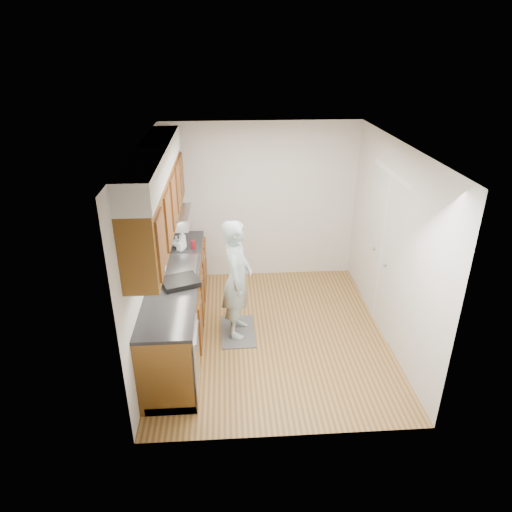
{
  "coord_description": "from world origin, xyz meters",
  "views": [
    {
      "loc": [
        -0.53,
        -5.04,
        3.55
      ],
      "look_at": [
        -0.18,
        0.25,
        1.04
      ],
      "focal_mm": 32.0,
      "sensor_mm": 36.0,
      "label": 1
    }
  ],
  "objects_px": {
    "person": "(237,272)",
    "soap_bottle_c": "(176,241)",
    "soap_bottle_b": "(180,244)",
    "soda_can": "(193,245)",
    "soap_bottle_a": "(182,239)",
    "dish_rack": "(180,282)"
  },
  "relations": [
    {
      "from": "soap_bottle_b",
      "to": "soap_bottle_c",
      "type": "xyz_separation_m",
      "value": [
        -0.06,
        0.12,
        -0.01
      ]
    },
    {
      "from": "soap_bottle_a",
      "to": "soap_bottle_c",
      "type": "relative_size",
      "value": 1.69
    },
    {
      "from": "soap_bottle_a",
      "to": "dish_rack",
      "type": "relative_size",
      "value": 0.67
    },
    {
      "from": "soap_bottle_a",
      "to": "soap_bottle_c",
      "type": "height_order",
      "value": "soap_bottle_a"
    },
    {
      "from": "soap_bottle_a",
      "to": "soap_bottle_b",
      "type": "bearing_deg",
      "value": -113.06
    },
    {
      "from": "person",
      "to": "soap_bottle_c",
      "type": "xyz_separation_m",
      "value": [
        -0.82,
        0.77,
        0.11
      ]
    },
    {
      "from": "dish_rack",
      "to": "soap_bottle_b",
      "type": "bearing_deg",
      "value": 74.22
    },
    {
      "from": "soap_bottle_c",
      "to": "soda_can",
      "type": "xyz_separation_m",
      "value": [
        0.23,
        -0.08,
        -0.02
      ]
    },
    {
      "from": "soap_bottle_c",
      "to": "soap_bottle_b",
      "type": "bearing_deg",
      "value": -62.55
    },
    {
      "from": "person",
      "to": "soap_bottle_c",
      "type": "distance_m",
      "value": 1.13
    },
    {
      "from": "person",
      "to": "soap_bottle_c",
      "type": "bearing_deg",
      "value": 55.47
    },
    {
      "from": "person",
      "to": "soda_can",
      "type": "bearing_deg",
      "value": 48.92
    },
    {
      "from": "soap_bottle_b",
      "to": "soda_can",
      "type": "xyz_separation_m",
      "value": [
        0.17,
        0.04,
        -0.03
      ]
    },
    {
      "from": "soap_bottle_c",
      "to": "soda_can",
      "type": "height_order",
      "value": "soap_bottle_c"
    },
    {
      "from": "soda_can",
      "to": "soap_bottle_c",
      "type": "bearing_deg",
      "value": 161.42
    },
    {
      "from": "person",
      "to": "soap_bottle_c",
      "type": "relative_size",
      "value": 11.05
    },
    {
      "from": "soda_can",
      "to": "dish_rack",
      "type": "xyz_separation_m",
      "value": [
        -0.09,
        -1.02,
        -0.03
      ]
    },
    {
      "from": "soap_bottle_b",
      "to": "soap_bottle_c",
      "type": "height_order",
      "value": "soap_bottle_b"
    },
    {
      "from": "soap_bottle_c",
      "to": "soda_can",
      "type": "distance_m",
      "value": 0.25
    },
    {
      "from": "soap_bottle_b",
      "to": "soda_can",
      "type": "distance_m",
      "value": 0.18
    },
    {
      "from": "soap_bottle_a",
      "to": "soda_can",
      "type": "height_order",
      "value": "soap_bottle_a"
    },
    {
      "from": "soap_bottle_b",
      "to": "soda_can",
      "type": "relative_size",
      "value": 1.49
    }
  ]
}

